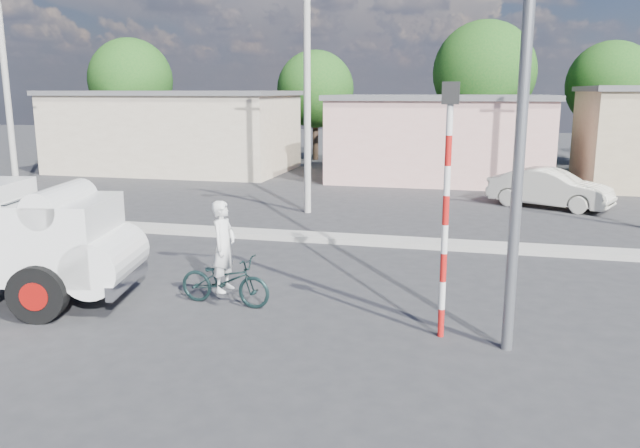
% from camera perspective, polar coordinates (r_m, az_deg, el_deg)
% --- Properties ---
extents(ground_plane, '(120.00, 120.00, 0.00)m').
position_cam_1_polar(ground_plane, '(10.56, -7.50, -11.56)').
color(ground_plane, '#2B2B2D').
rests_on(ground_plane, ground).
extents(median, '(40.00, 0.80, 0.16)m').
position_cam_1_polar(median, '(17.85, 1.77, -1.34)').
color(median, '#99968E').
rests_on(median, ground).
extents(bicycle, '(2.00, 0.86, 1.02)m').
position_cam_1_polar(bicycle, '(12.65, -8.69, -5.11)').
color(bicycle, black).
rests_on(bicycle, ground).
extents(cyclist, '(0.50, 0.70, 1.82)m').
position_cam_1_polar(cyclist, '(12.53, -8.74, -3.35)').
color(cyclist, silver).
rests_on(cyclist, ground).
extents(car_cream, '(4.58, 3.17, 1.43)m').
position_cam_1_polar(car_cream, '(24.46, 20.27, 3.08)').
color(car_cream, beige).
rests_on(car_cream, ground).
extents(traffic_pole, '(0.28, 0.18, 4.36)m').
position_cam_1_polar(traffic_pole, '(10.62, 11.50, 3.06)').
color(traffic_pole, red).
rests_on(traffic_pole, ground).
extents(streetlight, '(2.34, 0.22, 9.00)m').
position_cam_1_polar(streetlight, '(10.23, 17.46, 15.74)').
color(streetlight, slate).
rests_on(streetlight, ground).
extents(building_row, '(37.80, 7.30, 4.44)m').
position_cam_1_polar(building_row, '(31.16, 9.23, 8.07)').
color(building_row, '#BFAD91').
rests_on(building_row, ground).
extents(tree_row, '(51.24, 7.43, 8.42)m').
position_cam_1_polar(tree_row, '(37.73, 20.12, 12.46)').
color(tree_row, '#38281E').
rests_on(tree_row, ground).
extents(utility_poles, '(35.40, 0.24, 8.00)m').
position_cam_1_polar(utility_poles, '(20.99, 13.09, 11.35)').
color(utility_poles, '#99968E').
rests_on(utility_poles, ground).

